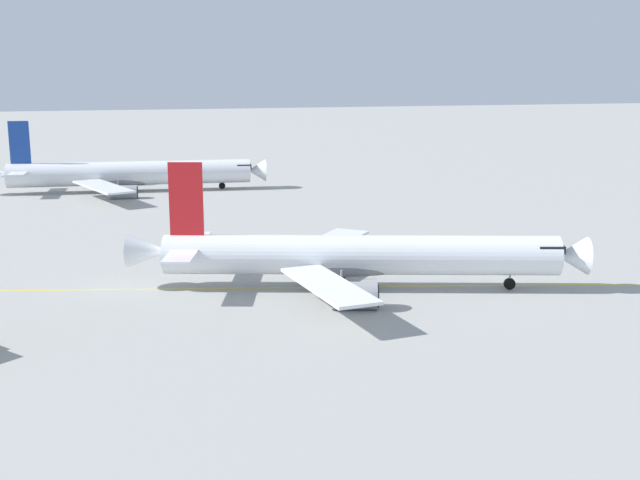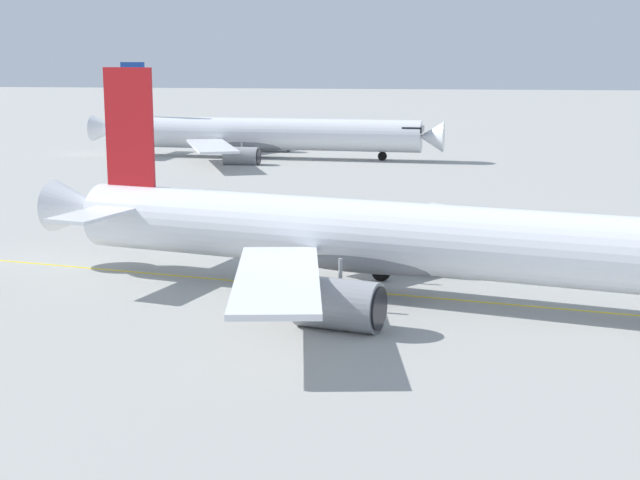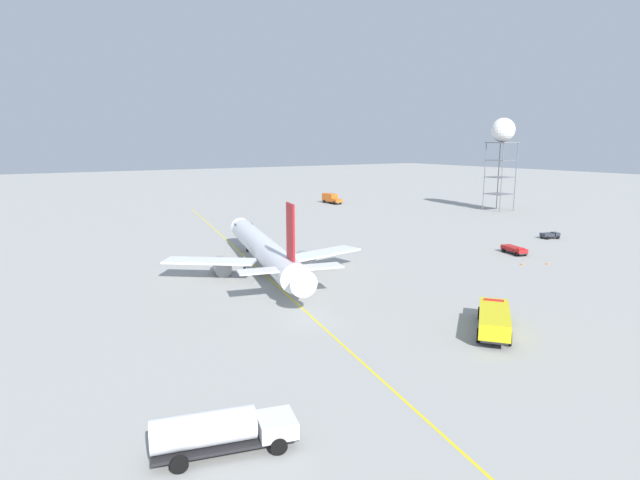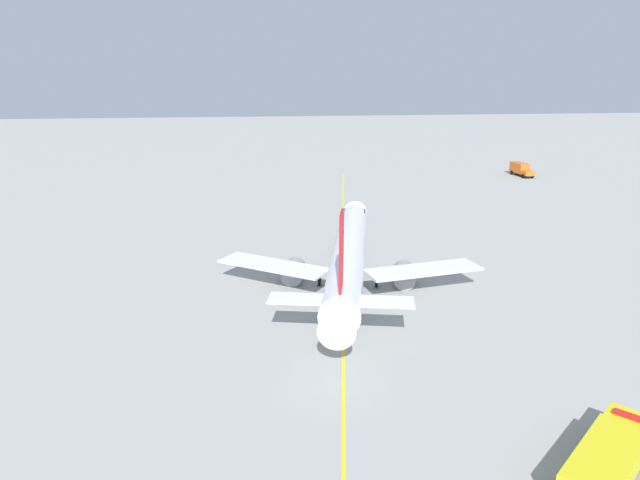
{
  "view_description": "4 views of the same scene",
  "coord_description": "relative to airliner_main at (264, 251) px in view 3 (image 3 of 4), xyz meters",
  "views": [
    {
      "loc": [
        -73.56,
        20.53,
        21.38
      ],
      "look_at": [
        2.85,
        2.56,
        4.11
      ],
      "focal_mm": 45.94,
      "sensor_mm": 36.0,
      "label": 1
    },
    {
      "loc": [
        -49.49,
        -3.47,
        12.89
      ],
      "look_at": [
        -4.85,
        2.99,
        3.83
      ],
      "focal_mm": 52.12,
      "sensor_mm": 36.0,
      "label": 2
    },
    {
      "loc": [
        32.51,
        69.19,
        19.32
      ],
      "look_at": [
        -13.66,
        -4.36,
        2.77
      ],
      "focal_mm": 28.88,
      "sensor_mm": 36.0,
      "label": 3
    },
    {
      "loc": [
        12.13,
        62.31,
        23.22
      ],
      "look_at": [
        2.2,
        -1.87,
        4.78
      ],
      "focal_mm": 32.2,
      "sensor_mm": 36.0,
      "label": 4
    }
  ],
  "objects": [
    {
      "name": "fuel_tanker_truck",
      "position": [
        23.1,
        40.89,
        -1.54
      ],
      "size": [
        9.34,
        4.64,
        2.87
      ],
      "rotation": [
        0.0,
        0.0,
        2.89
      ],
      "color": "#232326",
      "rests_on": "ground_plane"
    },
    {
      "name": "baggage_truck_truck",
      "position": [
        -61.11,
        6.83,
        -2.4
      ],
      "size": [
        3.93,
        3.0,
        1.22
      ],
      "rotation": [
        0.0,
        0.0,
        2.8
      ],
      "color": "#232326",
      "rests_on": "ground_plane"
    },
    {
      "name": "ground_plane",
      "position": [
        0.88,
        -0.02,
        -3.11
      ],
      "size": [
        600.0,
        600.0,
        0.0
      ],
      "primitive_type": "plane",
      "color": "#9E9E99"
    },
    {
      "name": "safety_cone_mid",
      "position": [
        -40.36,
        20.55,
        -2.83
      ],
      "size": [
        0.36,
        0.36,
        0.55
      ],
      "color": "orange",
      "rests_on": "ground_plane"
    },
    {
      "name": "airliner_main",
      "position": [
        0.0,
        0.0,
        0.0
      ],
      "size": [
        29.42,
        43.1,
        12.19
      ],
      "rotation": [
        0.0,
        0.0,
        4.47
      ],
      "color": "white",
      "rests_on": "ground_plane"
    },
    {
      "name": "catering_truck_truck",
      "position": [
        -56.95,
        -68.09,
        -1.44
      ],
      "size": [
        2.91,
        8.2,
        3.1
      ],
      "rotation": [
        0.0,
        0.0,
        1.6
      ],
      "color": "#232326",
      "rests_on": "ground_plane"
    },
    {
      "name": "safety_cone_near",
      "position": [
        -36.6,
        18.58,
        -2.83
      ],
      "size": [
        0.36,
        0.36,
        0.55
      ],
      "color": "orange",
      "rests_on": "ground_plane"
    },
    {
      "name": "radar_tower",
      "position": [
        -88.12,
        -28.06,
        18.54
      ],
      "size": [
        6.76,
        6.76,
        26.01
      ],
      "color": "slate",
      "rests_on": "ground_plane"
    },
    {
      "name": "taxiway_centreline",
      "position": [
        0.25,
        -1.83,
        -3.1
      ],
      "size": [
        29.78,
        152.34,
        0.01
      ],
      "rotation": [
        0.0,
        0.0,
        4.52
      ],
      "color": "yellow",
      "rests_on": "ground_plane"
    },
    {
      "name": "ops_pickup_truck",
      "position": [
        -42.37,
        12.54,
        -2.3
      ],
      "size": [
        3.14,
        5.36,
        1.41
      ],
      "rotation": [
        0.0,
        0.0,
        1.32
      ],
      "color": "#232326",
      "rests_on": "ground_plane"
    },
    {
      "name": "fire_tender_truck",
      "position": [
        -8.48,
        36.08,
        -1.57
      ],
      "size": [
        9.93,
        9.03,
        2.5
      ],
      "rotation": [
        0.0,
        0.0,
        3.84
      ],
      "color": "#232326",
      "rests_on": "ground_plane"
    }
  ]
}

